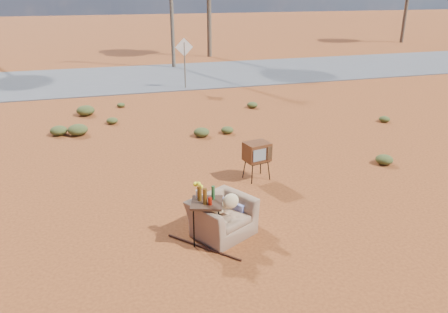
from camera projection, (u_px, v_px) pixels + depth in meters
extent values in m
plane|color=#98491E|center=(239.00, 224.00, 8.32)|extent=(140.00, 140.00, 0.00)
cube|color=#565659|center=(143.00, 77.00, 21.71)|extent=(140.00, 7.00, 0.04)
imported|color=#866449|center=(222.00, 211.00, 7.82)|extent=(1.25, 1.10, 0.92)
ellipsoid|color=beige|center=(218.00, 208.00, 7.79)|extent=(0.33, 0.33, 0.19)
ellipsoid|color=beige|center=(231.00, 201.00, 7.65)|extent=(0.29, 0.15, 0.29)
cube|color=navy|center=(236.00, 210.00, 8.27)|extent=(0.71, 0.81, 0.54)
cube|color=black|center=(257.00, 161.00, 10.11)|extent=(0.56, 0.47, 0.03)
cylinder|color=black|center=(252.00, 174.00, 9.95)|extent=(0.03, 0.03, 0.45)
cylinder|color=black|center=(269.00, 171.00, 10.15)|extent=(0.03, 0.03, 0.45)
cylinder|color=black|center=(244.00, 169.00, 10.24)|extent=(0.03, 0.03, 0.45)
cylinder|color=black|center=(260.00, 166.00, 10.44)|extent=(0.03, 0.03, 0.45)
cube|color=brown|center=(257.00, 152.00, 10.03)|extent=(0.64, 0.54, 0.43)
cube|color=gray|center=(260.00, 155.00, 9.81)|extent=(0.33, 0.09, 0.27)
cube|color=#472D19|center=(270.00, 153.00, 9.93)|extent=(0.13, 0.05, 0.31)
cube|color=#382014|center=(207.00, 203.00, 7.50)|extent=(0.67, 0.67, 0.04)
cylinder|color=black|center=(194.00, 228.00, 7.44)|extent=(0.03, 0.03, 0.75)
cylinder|color=black|center=(219.00, 228.00, 7.43)|extent=(0.03, 0.03, 0.75)
cylinder|color=black|center=(196.00, 216.00, 7.84)|extent=(0.03, 0.03, 0.75)
cylinder|color=black|center=(220.00, 216.00, 7.83)|extent=(0.03, 0.03, 0.75)
cylinder|color=#53320D|center=(199.00, 193.00, 7.50)|extent=(0.07, 0.07, 0.28)
cylinder|color=#53320D|center=(205.00, 196.00, 7.36)|extent=(0.07, 0.07, 0.30)
cylinder|color=#225126|center=(213.00, 192.00, 7.54)|extent=(0.06, 0.06, 0.26)
cylinder|color=#B31F0E|center=(210.00, 201.00, 7.37)|extent=(0.07, 0.07, 0.14)
cylinder|color=silver|center=(198.00, 194.00, 7.62)|extent=(0.09, 0.09, 0.15)
ellipsoid|color=yellow|center=(198.00, 185.00, 7.56)|extent=(0.17, 0.17, 0.13)
cylinder|color=#4B2214|center=(203.00, 247.00, 7.53)|extent=(1.03, 1.15, 0.04)
cylinder|color=brown|center=(185.00, 66.00, 19.07)|extent=(0.06, 0.06, 2.00)
cube|color=silver|center=(184.00, 47.00, 18.78)|extent=(0.78, 0.04, 0.78)
cylinder|color=brown|center=(407.00, 0.00, 34.45)|extent=(0.28, 0.28, 6.50)
ellipsoid|color=#485023|center=(384.00, 160.00, 11.08)|extent=(0.44, 0.44, 0.24)
ellipsoid|color=#485023|center=(78.00, 130.00, 13.26)|extent=(0.60, 0.60, 0.33)
ellipsoid|color=#485023|center=(384.00, 119.00, 14.56)|extent=(0.36, 0.36, 0.20)
ellipsoid|color=#485023|center=(252.00, 105.00, 16.28)|extent=(0.40, 0.40, 0.22)
ellipsoid|color=#485023|center=(121.00, 105.00, 16.37)|extent=(0.30, 0.30, 0.17)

